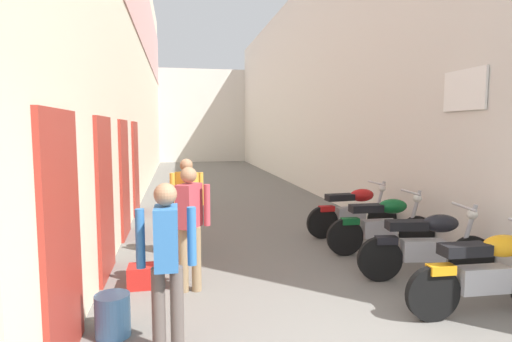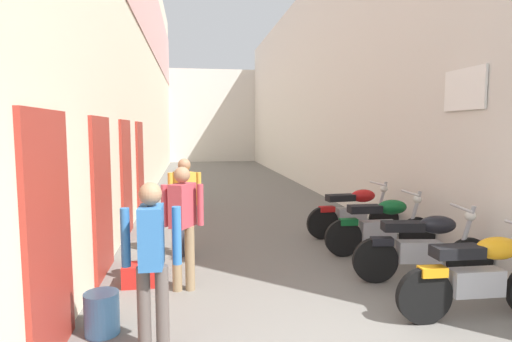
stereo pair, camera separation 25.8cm
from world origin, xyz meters
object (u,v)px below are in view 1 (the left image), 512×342
(motorcycle_fourth, at_px, (353,210))
(pedestrian_mid_alley, at_px, (189,219))
(motorcycle_second, at_px, (427,244))
(motorcycle_third, at_px, (382,223))
(motorcycle_nearest, at_px, (488,272))
(pedestrian_by_doorway, at_px, (167,257))
(plastic_crate, at_px, (146,276))
(water_jug_near_door, at_px, (113,315))
(pedestrian_further_down, at_px, (187,200))

(motorcycle_fourth, height_order, pedestrian_mid_alley, pedestrian_mid_alley)
(motorcycle_second, relative_size, motorcycle_third, 0.99)
(motorcycle_nearest, xyz_separation_m, pedestrian_by_doorway, (-3.37, -0.16, 0.42))
(motorcycle_fourth, xyz_separation_m, plastic_crate, (-3.69, -1.88, -0.36))
(motorcycle_nearest, relative_size, motorcycle_second, 1.01)
(motorcycle_second, height_order, water_jug_near_door, motorcycle_second)
(motorcycle_third, xyz_separation_m, pedestrian_by_doorway, (-3.37, -2.50, 0.42))
(pedestrian_further_down, xyz_separation_m, plastic_crate, (-0.57, -1.16, -0.78))
(water_jug_near_door, bearing_deg, motorcycle_fourth, 38.88)
(motorcycle_second, relative_size, pedestrian_by_doorway, 1.17)
(motorcycle_third, xyz_separation_m, water_jug_near_door, (-3.91, -2.03, -0.29))
(motorcycle_nearest, xyz_separation_m, water_jug_near_door, (-3.91, 0.32, -0.29))
(motorcycle_nearest, bearing_deg, motorcycle_fourth, 90.00)
(pedestrian_by_doorway, bearing_deg, pedestrian_mid_alley, 80.77)
(pedestrian_mid_alley, height_order, pedestrian_further_down, same)
(motorcycle_fourth, xyz_separation_m, pedestrian_further_down, (-3.12, -0.72, 0.42))
(motorcycle_second, xyz_separation_m, motorcycle_fourth, (0.00, 2.36, 0.00))
(motorcycle_third, xyz_separation_m, plastic_crate, (-3.69, -0.75, -0.36))
(motorcycle_third, bearing_deg, pedestrian_mid_alley, -161.99)
(pedestrian_by_doorway, xyz_separation_m, water_jug_near_door, (-0.54, 0.48, -0.71))
(plastic_crate, bearing_deg, motorcycle_nearest, -23.28)
(motorcycle_nearest, distance_m, pedestrian_mid_alley, 3.42)
(water_jug_near_door, xyz_separation_m, plastic_crate, (0.22, 1.27, -0.07))
(motorcycle_nearest, relative_size, pedestrian_mid_alley, 1.18)
(motorcycle_fourth, bearing_deg, plastic_crate, -152.96)
(motorcycle_second, distance_m, motorcycle_fourth, 2.36)
(motorcycle_third, xyz_separation_m, pedestrian_mid_alley, (-3.13, -1.02, 0.42))
(motorcycle_third, relative_size, motorcycle_fourth, 1.00)
(plastic_crate, bearing_deg, pedestrian_by_doorway, -79.60)
(water_jug_near_door, bearing_deg, motorcycle_third, 27.37)
(water_jug_near_door, relative_size, plastic_crate, 0.95)
(pedestrian_by_doorway, relative_size, pedestrian_mid_alley, 1.00)
(pedestrian_by_doorway, xyz_separation_m, pedestrian_further_down, (0.25, 2.91, 0.00))
(pedestrian_by_doorway, height_order, plastic_crate, pedestrian_by_doorway)
(motorcycle_nearest, relative_size, pedestrian_by_doorway, 1.18)
(pedestrian_by_doorway, height_order, pedestrian_mid_alley, same)
(pedestrian_by_doorway, height_order, water_jug_near_door, pedestrian_by_doorway)
(motorcycle_fourth, xyz_separation_m, pedestrian_by_doorway, (-3.37, -3.63, 0.42))
(motorcycle_third, bearing_deg, plastic_crate, -168.46)
(water_jug_near_door, bearing_deg, pedestrian_further_down, 71.96)
(motorcycle_nearest, relative_size, water_jug_near_door, 4.41)
(water_jug_near_door, height_order, plastic_crate, water_jug_near_door)
(motorcycle_fourth, height_order, pedestrian_by_doorway, pedestrian_by_doorway)
(motorcycle_third, height_order, pedestrian_further_down, pedestrian_further_down)
(motorcycle_fourth, height_order, water_jug_near_door, motorcycle_fourth)
(pedestrian_by_doorway, distance_m, pedestrian_further_down, 2.92)
(motorcycle_nearest, xyz_separation_m, motorcycle_fourth, (-0.00, 3.47, 0.00))
(pedestrian_by_doorway, distance_m, plastic_crate, 1.94)
(pedestrian_further_down, bearing_deg, motorcycle_nearest, -41.38)
(motorcycle_nearest, height_order, plastic_crate, motorcycle_nearest)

